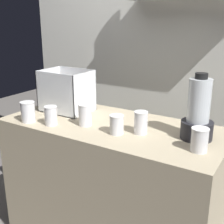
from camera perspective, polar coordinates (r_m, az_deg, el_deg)
The scene contains 10 objects.
counter at distance 2.06m, azimuth 0.00°, elevation -14.22°, with size 1.40×0.64×0.90m, color tan.
back_wall_unit at distance 2.44m, azimuth 9.81°, elevation 11.05°, with size 2.60×0.24×2.50m.
carrot_display_bin at distance 2.13m, azimuth -8.70°, elevation 2.62°, with size 0.33×0.25×0.29m.
blender_pitcher at distance 1.66m, azimuth 16.24°, elevation -0.40°, with size 0.18×0.18×0.36m.
juice_cup_mango_far_left at distance 1.96m, azimuth -15.87°, elevation -0.19°, with size 0.09×0.09×0.13m.
juice_cup_beet_left at distance 1.87m, azimuth -11.69°, elevation -0.92°, with size 0.08×0.08×0.12m.
juice_cup_mango_middle at distance 1.83m, azimuth -5.19°, elevation -0.68°, with size 0.09×0.09×0.14m.
juice_cup_mango_right at distance 1.69m, azimuth 0.90°, elevation -2.66°, with size 0.08×0.08×0.11m.
juice_cup_carrot_far_right at distance 1.70m, azimuth 5.57°, elevation -2.26°, with size 0.08×0.08×0.13m.
juice_cup_orange_rightmost at distance 1.53m, azimuth 16.49°, elevation -5.36°, with size 0.09×0.09×0.12m.
Camera 1 is at (0.92, -1.48, 1.54)m, focal length 47.45 mm.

